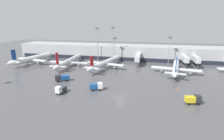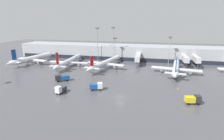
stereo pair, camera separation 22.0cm
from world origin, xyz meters
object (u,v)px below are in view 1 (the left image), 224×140
at_px(apron_light_mast_2, 97,35).
at_px(apron_light_mast_5, 115,42).
at_px(parked_jet_4, 69,61).
at_px(service_truck_1, 96,86).
at_px(traffic_cone_2, 178,88).
at_px(service_truck_2, 61,89).
at_px(parked_jet_1, 176,68).
at_px(service_truck_3, 193,99).
at_px(traffic_cone_0, 43,78).
at_px(parked_jet_0, 32,59).
at_px(parked_jet_2, 106,63).
at_px(service_truck_0, 62,78).
at_px(apron_light_mast_3, 113,35).
at_px(traffic_cone_3, 224,73).
at_px(apron_light_mast_1, 170,42).

xyz_separation_m(apron_light_mast_2, apron_light_mast_5, (11.54, -1.99, -3.90)).
bearing_deg(parked_jet_4, service_truck_1, -141.86).
xyz_separation_m(parked_jet_4, traffic_cone_2, (55.35, -23.45, -2.30)).
distance_m(service_truck_1, service_truck_2, 12.63).
bearing_deg(traffic_cone_2, parked_jet_1, 85.83).
height_order(service_truck_3, traffic_cone_0, service_truck_3).
distance_m(parked_jet_0, apron_light_mast_2, 41.23).
bearing_deg(parked_jet_0, traffic_cone_0, -124.69).
bearing_deg(parked_jet_2, service_truck_1, -158.20).
bearing_deg(traffic_cone_0, service_truck_0, -4.12).
bearing_deg(parked_jet_0, parked_jet_4, -78.96).
relative_size(service_truck_0, apron_light_mast_3, 0.29).
height_order(service_truck_0, traffic_cone_3, service_truck_0).
height_order(parked_jet_2, service_truck_0, parked_jet_2).
bearing_deg(apron_light_mast_1, parked_jet_2, -157.00).
distance_m(service_truck_3, traffic_cone_0, 60.02).
relative_size(parked_jet_0, traffic_cone_0, 45.90).
distance_m(parked_jet_2, service_truck_0, 27.44).
relative_size(parked_jet_0, parked_jet_1, 1.05).
bearing_deg(parked_jet_0, service_truck_0, -115.34).
height_order(service_truck_0, traffic_cone_2, service_truck_0).
distance_m(service_truck_0, apron_light_mast_1, 61.26).
relative_size(parked_jet_1, traffic_cone_2, 42.22).
xyz_separation_m(service_truck_1, apron_light_mast_5, (-2.15, 45.77, 10.56)).
height_order(service_truck_3, traffic_cone_3, service_truck_3).
bearing_deg(parked_jet_2, traffic_cone_0, 150.27).
relative_size(parked_jet_4, traffic_cone_3, 57.84).
relative_size(apron_light_mast_2, apron_light_mast_3, 0.97).
bearing_deg(traffic_cone_2, traffic_cone_3, 46.75).
bearing_deg(service_truck_3, service_truck_0, 157.83).
bearing_deg(parked_jet_4, traffic_cone_2, -114.59).
height_order(parked_jet_2, apron_light_mast_2, apron_light_mast_2).
distance_m(service_truck_1, traffic_cone_3, 64.00).
relative_size(traffic_cone_3, apron_light_mast_5, 0.04).
height_order(traffic_cone_0, traffic_cone_3, traffic_cone_0).
relative_size(parked_jet_0, parked_jet_4, 0.92).
xyz_separation_m(parked_jet_4, apron_light_mast_5, (23.52, 14.92, 9.46)).
height_order(parked_jet_0, service_truck_0, parked_jet_0).
distance_m(service_truck_0, service_truck_1, 18.20).
relative_size(apron_light_mast_1, apron_light_mast_2, 0.78).
xyz_separation_m(service_truck_0, service_truck_1, (17.01, -6.46, 0.02)).
bearing_deg(service_truck_1, traffic_cone_0, 146.70).
relative_size(service_truck_1, traffic_cone_2, 6.61).
xyz_separation_m(parked_jet_0, service_truck_2, (37.88, -36.89, -1.56)).
bearing_deg(apron_light_mast_1, traffic_cone_3, -24.11).
bearing_deg(service_truck_1, parked_jet_0, 129.18).
xyz_separation_m(parked_jet_4, apron_light_mast_1, (54.95, 14.08, 10.30)).
height_order(traffic_cone_0, apron_light_mast_5, apron_light_mast_5).
bearing_deg(service_truck_3, traffic_cone_2, 92.18).
relative_size(traffic_cone_2, apron_light_mast_2, 0.04).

